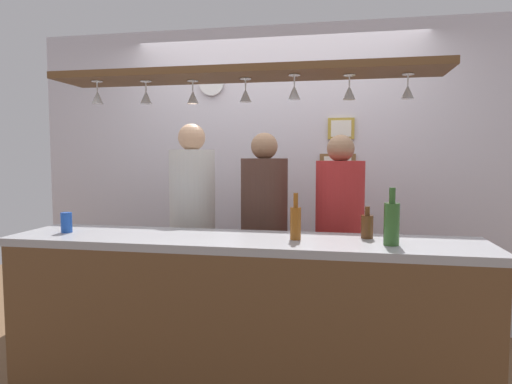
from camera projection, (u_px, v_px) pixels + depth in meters
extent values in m
plane|color=brown|center=(253.00, 380.00, 2.94)|extent=(8.00, 8.00, 0.00)
cube|color=silver|center=(277.00, 177.00, 3.92)|extent=(4.40, 0.06, 2.60)
cube|color=#99999E|center=(241.00, 242.00, 2.52)|extent=(2.70, 0.55, 0.04)
cube|color=brown|center=(231.00, 347.00, 2.31)|extent=(2.65, 0.04, 0.97)
cube|color=brown|center=(243.00, 74.00, 2.49)|extent=(2.20, 0.36, 0.04)
cylinder|color=silver|center=(97.00, 81.00, 2.60)|extent=(0.06, 0.06, 0.00)
cylinder|color=silver|center=(97.00, 86.00, 2.60)|extent=(0.01, 0.01, 0.06)
cone|color=silver|center=(97.00, 97.00, 2.61)|extent=(0.07, 0.07, 0.08)
cylinder|color=silver|center=(146.00, 81.00, 2.60)|extent=(0.06, 0.06, 0.00)
cylinder|color=silver|center=(146.00, 86.00, 2.60)|extent=(0.01, 0.01, 0.06)
cone|color=silver|center=(146.00, 97.00, 2.61)|extent=(0.07, 0.07, 0.08)
cylinder|color=silver|center=(193.00, 81.00, 2.59)|extent=(0.06, 0.06, 0.00)
cylinder|color=silver|center=(193.00, 86.00, 2.59)|extent=(0.01, 0.01, 0.06)
cone|color=silver|center=(193.00, 97.00, 2.59)|extent=(0.07, 0.07, 0.08)
cylinder|color=silver|center=(246.00, 79.00, 2.52)|extent=(0.06, 0.06, 0.00)
cylinder|color=silver|center=(246.00, 84.00, 2.52)|extent=(0.01, 0.01, 0.06)
cone|color=silver|center=(246.00, 95.00, 2.52)|extent=(0.07, 0.07, 0.08)
cylinder|color=silver|center=(294.00, 75.00, 2.40)|extent=(0.06, 0.06, 0.00)
cylinder|color=silver|center=(294.00, 80.00, 2.40)|extent=(0.01, 0.01, 0.06)
cone|color=silver|center=(294.00, 93.00, 2.41)|extent=(0.07, 0.07, 0.08)
cylinder|color=silver|center=(349.00, 75.00, 2.40)|extent=(0.06, 0.06, 0.00)
cylinder|color=silver|center=(349.00, 80.00, 2.41)|extent=(0.01, 0.01, 0.06)
cone|color=silver|center=(349.00, 93.00, 2.41)|extent=(0.07, 0.07, 0.08)
cylinder|color=silver|center=(408.00, 74.00, 2.38)|extent=(0.06, 0.06, 0.00)
cylinder|color=silver|center=(408.00, 80.00, 2.38)|extent=(0.01, 0.01, 0.06)
cone|color=silver|center=(408.00, 92.00, 2.38)|extent=(0.07, 0.07, 0.08)
cube|color=#2D334C|center=(194.00, 297.00, 3.38)|extent=(0.17, 0.18, 0.82)
cylinder|color=white|center=(192.00, 197.00, 3.32)|extent=(0.34, 0.34, 0.71)
sphere|color=tan|center=(192.00, 137.00, 3.29)|extent=(0.20, 0.20, 0.20)
cube|color=#2D334C|center=(264.00, 304.00, 3.28)|extent=(0.17, 0.18, 0.78)
cylinder|color=brown|center=(264.00, 205.00, 3.23)|extent=(0.34, 0.34, 0.68)
sphere|color=#9E7556|center=(264.00, 146.00, 3.19)|extent=(0.19, 0.19, 0.19)
cube|color=#2D334C|center=(338.00, 309.00, 3.19)|extent=(0.17, 0.18, 0.77)
cylinder|color=red|center=(340.00, 209.00, 3.13)|extent=(0.34, 0.34, 0.67)
sphere|color=#9E7556|center=(341.00, 148.00, 3.09)|extent=(0.19, 0.19, 0.19)
cylinder|color=#2D5623|center=(392.00, 224.00, 2.30)|extent=(0.08, 0.08, 0.22)
cylinder|color=#2D5623|center=(392.00, 195.00, 2.29)|extent=(0.03, 0.03, 0.08)
cylinder|color=brown|center=(296.00, 224.00, 2.45)|extent=(0.06, 0.06, 0.18)
cylinder|color=brown|center=(296.00, 200.00, 2.44)|extent=(0.03, 0.03, 0.08)
cylinder|color=#512D14|center=(367.00, 227.00, 2.50)|extent=(0.07, 0.07, 0.13)
cylinder|color=#512D14|center=(367.00, 211.00, 2.49)|extent=(0.03, 0.03, 0.05)
cylinder|color=#1E4CB2|center=(66.00, 222.00, 2.69)|extent=(0.07, 0.07, 0.12)
cube|color=#B29338|center=(341.00, 129.00, 3.74)|extent=(0.22, 0.02, 0.18)
cube|color=white|center=(341.00, 128.00, 3.73)|extent=(0.17, 0.01, 0.14)
cube|color=brown|center=(338.00, 164.00, 3.77)|extent=(0.30, 0.02, 0.18)
cube|color=white|center=(338.00, 164.00, 3.76)|extent=(0.23, 0.01, 0.14)
cylinder|color=white|center=(212.00, 83.00, 3.91)|extent=(0.22, 0.03, 0.22)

